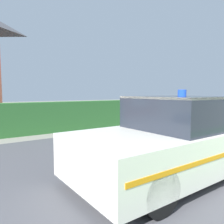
{
  "coord_description": "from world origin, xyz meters",
  "views": [
    {
      "loc": [
        -4.27,
        -0.48,
        1.6
      ],
      "look_at": [
        -0.73,
        4.55,
        1.05
      ],
      "focal_mm": 35.0,
      "sensor_mm": 36.0,
      "label": 1
    }
  ],
  "objects": [
    {
      "name": "road_strip",
      "position": [
        0.0,
        3.76,
        0.01
      ],
      "size": [
        28.0,
        6.28,
        0.01
      ],
      "primitive_type": "cube",
      "color": "#4C4C51",
      "rests_on": "ground"
    },
    {
      "name": "garden_hedge",
      "position": [
        -1.04,
        8.13,
        0.61
      ],
      "size": [
        9.16,
        0.69,
        1.22
      ],
      "primitive_type": "cube",
      "color": "#2D662D",
      "rests_on": "ground"
    },
    {
      "name": "police_car",
      "position": [
        -0.96,
        2.2,
        0.72
      ],
      "size": [
        3.87,
        1.86,
        1.64
      ],
      "rotation": [
        0.0,
        0.0,
        3.15
      ],
      "color": "black",
      "rests_on": "road_strip"
    }
  ]
}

